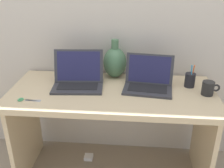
# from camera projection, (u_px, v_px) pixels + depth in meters

# --- Properties ---
(back_wall) EXTENTS (4.40, 0.04, 2.40)m
(back_wall) POSITION_uv_depth(u_px,v_px,m) (116.00, 7.00, 1.86)
(back_wall) COLOR beige
(back_wall) RESTS_ON ground
(desk) EXTENTS (1.39, 0.61, 0.70)m
(desk) POSITION_uv_depth(u_px,v_px,m) (112.00, 110.00, 1.82)
(desk) COLOR #D1B78C
(desk) RESTS_ON ground
(laptop_left) EXTENTS (0.36, 0.27, 0.24)m
(laptop_left) POSITION_uv_depth(u_px,v_px,m) (78.00, 77.00, 1.81)
(laptop_left) COLOR #333338
(laptop_left) RESTS_ON desk
(laptop_right) EXTENTS (0.34, 0.26, 0.22)m
(laptop_right) POSITION_uv_depth(u_px,v_px,m) (148.00, 80.00, 1.78)
(laptop_right) COLOR #333338
(laptop_right) RESTS_ON desk
(green_vase) EXTENTS (0.17, 0.17, 0.29)m
(green_vase) POSITION_uv_depth(u_px,v_px,m) (115.00, 62.00, 1.93)
(green_vase) COLOR #47704C
(green_vase) RESTS_ON desk
(coffee_mug) EXTENTS (0.12, 0.08, 0.09)m
(coffee_mug) POSITION_uv_depth(u_px,v_px,m) (208.00, 88.00, 1.69)
(coffee_mug) COLOR black
(coffee_mug) RESTS_ON desk
(pen_cup) EXTENTS (0.07, 0.07, 0.16)m
(pen_cup) POSITION_uv_depth(u_px,v_px,m) (190.00, 80.00, 1.80)
(pen_cup) COLOR black
(pen_cup) RESTS_ON desk
(scissors) EXTENTS (0.15, 0.04, 0.01)m
(scissors) POSITION_uv_depth(u_px,v_px,m) (25.00, 100.00, 1.63)
(scissors) COLOR #B7B7BC
(scissors) RESTS_ON desk
(power_brick) EXTENTS (0.07, 0.07, 0.03)m
(power_brick) POSITION_uv_depth(u_px,v_px,m) (89.00, 157.00, 2.18)
(power_brick) COLOR white
(power_brick) RESTS_ON ground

